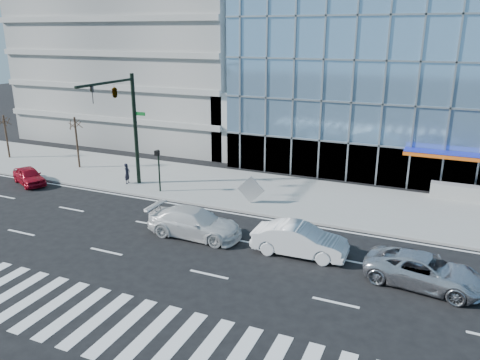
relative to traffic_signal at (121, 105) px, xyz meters
The scene contains 14 objects.
ground 13.41m from the traffic_signal, 22.56° to the right, with size 160.00×160.00×0.00m, color black.
sidewalk 13.03m from the traffic_signal, 17.33° to the left, with size 120.00×8.00×0.15m, color gray.
parking_garage 23.56m from the traffic_signal, 112.79° to the left, with size 24.00×24.00×20.00m, color gray.
ramp_block 14.68m from the traffic_signal, 69.59° to the left, with size 6.00×8.00×6.00m, color gray.
traffic_signal is the anchor object (origin of this frame).
ped_signal_post 4.75m from the traffic_signal, ahead, with size 0.30×0.33×3.00m.
street_tree_near 7.96m from the traffic_signal, 157.29° to the left, with size 1.10×1.10×4.23m.
street_tree_far 15.53m from the traffic_signal, 168.95° to the left, with size 1.10×1.10×3.87m.
silver_suv 21.72m from the traffic_signal, 15.36° to the right, with size 2.38×5.17×1.44m, color silver.
white_suv 11.06m from the traffic_signal, 31.04° to the right, with size 2.20×5.41×1.57m, color silver.
white_sedan 16.00m from the traffic_signal, 18.75° to the right, with size 1.69×4.85×1.60m, color white.
red_sedan 9.55m from the traffic_signal, 167.05° to the right, with size 1.50×3.74×1.27m, color maroon.
pedestrian 5.39m from the traffic_signal, 125.01° to the left, with size 0.56×0.37×1.53m, color black.
tilted_panel 10.61m from the traffic_signal, ahead, with size 1.30×0.06×1.30m, color #9D9D9D.
Camera 1 is at (9.19, -21.39, 10.91)m, focal length 35.00 mm.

